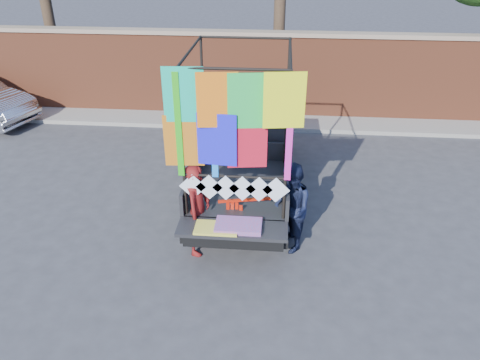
{
  "coord_description": "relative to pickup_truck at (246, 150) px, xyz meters",
  "views": [
    {
      "loc": [
        1.12,
        -7.06,
        5.37
      ],
      "look_at": [
        0.47,
        0.26,
        1.33
      ],
      "focal_mm": 35.0,
      "sensor_mm": 36.0,
      "label": 1
    }
  ],
  "objects": [
    {
      "name": "brick_wall",
      "position": [
        -0.41,
        4.49,
        0.45
      ],
      "size": [
        30.0,
        0.45,
        2.61
      ],
      "color": "brown",
      "rests_on": "ground"
    },
    {
      "name": "ground",
      "position": [
        -0.41,
        -2.51,
        -0.88
      ],
      "size": [
        90.0,
        90.0,
        0.0
      ],
      "primitive_type": "plane",
      "color": "#38383A",
      "rests_on": "ground"
    },
    {
      "name": "streamer_bundle",
      "position": [
        0.06,
        -2.51,
        -0.01
      ],
      "size": [
        0.93,
        0.24,
        0.65
      ],
      "color": "red",
      "rests_on": "ground"
    },
    {
      "name": "pickup_truck",
      "position": [
        0.0,
        0.0,
        0.0
      ],
      "size": [
        2.21,
        5.55,
        3.49
      ],
      "color": "black",
      "rests_on": "ground"
    },
    {
      "name": "man",
      "position": [
        0.99,
        -2.38,
        -0.02
      ],
      "size": [
        0.86,
        0.98,
        1.73
      ],
      "primitive_type": "imported",
      "rotation": [
        0.0,
        0.0,
        -1.3
      ],
      "color": "#151C36",
      "rests_on": "ground"
    },
    {
      "name": "woman",
      "position": [
        -0.66,
        -2.61,
        0.0
      ],
      "size": [
        0.56,
        0.72,
        1.77
      ],
      "primitive_type": "imported",
      "rotation": [
        0.0,
        0.0,
        1.34
      ],
      "color": "maroon",
      "rests_on": "ground"
    },
    {
      "name": "curb",
      "position": [
        -0.41,
        3.79,
        -0.82
      ],
      "size": [
        30.0,
        1.2,
        0.12
      ],
      "primitive_type": "cube",
      "color": "gray",
      "rests_on": "ground"
    }
  ]
}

